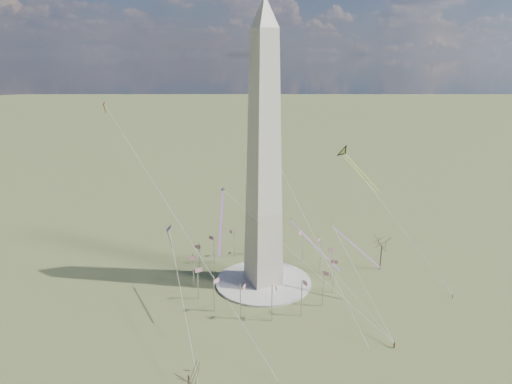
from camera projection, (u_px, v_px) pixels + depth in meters
name	position (u px, v px, depth m)	size (l,w,h in m)	color
ground	(263.00, 283.00, 172.22)	(2000.00, 2000.00, 0.00)	#4F592C
plaza	(263.00, 282.00, 172.11)	(36.00, 36.00, 0.80)	beige
washington_monument	(264.00, 159.00, 158.40)	(15.56, 15.56, 100.00)	beige
flagpole_ring	(263.00, 265.00, 170.13)	(54.40, 54.40, 13.00)	silver
tree_near	(382.00, 243.00, 179.89)	(9.03, 9.03, 15.81)	#463A2A
tree_far	(188.00, 374.00, 109.75)	(7.17, 7.17, 12.55)	#463A2A
person_east	(452.00, 296.00, 160.91)	(0.63, 0.41, 1.72)	gray
person_centre	(394.00, 345.00, 133.65)	(1.12, 0.47, 1.92)	gray
kite_delta_black	(345.00, 154.00, 178.55)	(9.15, 19.56, 15.92)	black
kite_diamond_purple	(169.00, 231.00, 155.97)	(2.50, 3.20, 9.35)	#4A1C82
kite_streamer_left	(349.00, 240.00, 159.15)	(10.46, 16.87, 12.94)	#FF285A
kite_streamer_mid	(222.00, 212.00, 148.08)	(11.63, 20.90, 15.67)	#FF285A
kite_streamer_right	(306.00, 236.00, 182.51)	(10.62, 23.26, 16.87)	#FF285A
kite_small_red	(104.00, 105.00, 166.59)	(1.30, 1.96, 4.22)	red
kite_small_white	(251.00, 109.00, 196.68)	(1.71, 2.48, 5.18)	white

